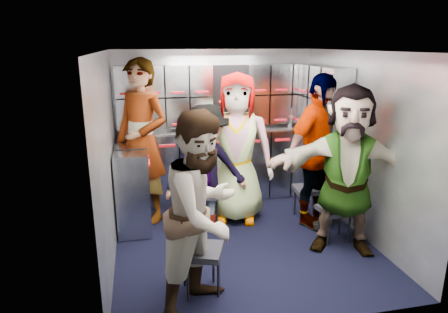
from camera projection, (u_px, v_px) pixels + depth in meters
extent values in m
plane|color=black|center=(241.00, 239.00, 4.59)|extent=(3.00, 3.00, 0.00)
cube|color=gray|center=(216.00, 125.00, 5.72)|extent=(2.80, 0.04, 2.10)
cube|color=gray|center=(108.00, 159.00, 4.02)|extent=(0.04, 3.00, 2.10)
cube|color=gray|center=(360.00, 145.00, 4.59)|extent=(0.04, 3.00, 2.10)
cube|color=silver|center=(244.00, 51.00, 4.02)|extent=(2.80, 3.00, 0.02)
cube|color=gray|center=(219.00, 166.00, 5.67)|extent=(2.68, 0.38, 0.99)
cube|color=gray|center=(133.00, 190.00, 4.74)|extent=(0.38, 0.76, 0.99)
cube|color=silver|center=(219.00, 130.00, 5.53)|extent=(2.68, 0.42, 0.03)
cube|color=gray|center=(218.00, 95.00, 5.46)|extent=(2.68, 0.28, 0.82)
cube|color=gray|center=(323.00, 99.00, 5.10)|extent=(0.28, 1.00, 0.82)
cube|color=gray|center=(322.00, 175.00, 5.28)|extent=(0.28, 1.20, 1.00)
cube|color=#AA0D17|center=(222.00, 143.00, 5.38)|extent=(2.60, 0.02, 0.03)
cube|color=black|center=(201.00, 251.00, 3.53)|extent=(0.46, 0.45, 0.06)
cylinder|color=black|center=(188.00, 281.00, 3.45)|extent=(0.02, 0.02, 0.39)
cylinder|color=black|center=(218.00, 278.00, 3.50)|extent=(0.02, 0.02, 0.39)
cylinder|color=black|center=(184.00, 267.00, 3.67)|extent=(0.02, 0.02, 0.39)
cylinder|color=black|center=(213.00, 264.00, 3.72)|extent=(0.02, 0.02, 0.39)
cube|color=black|center=(204.00, 193.00, 4.88)|extent=(0.43, 0.42, 0.06)
cylinder|color=black|center=(195.00, 214.00, 4.80)|extent=(0.02, 0.02, 0.39)
cylinder|color=black|center=(217.00, 212.00, 4.86)|extent=(0.02, 0.02, 0.39)
cylinder|color=black|center=(192.00, 207.00, 5.02)|extent=(0.02, 0.02, 0.39)
cylinder|color=black|center=(213.00, 205.00, 5.08)|extent=(0.02, 0.02, 0.39)
cube|color=black|center=(233.00, 186.00, 5.22)|extent=(0.40, 0.39, 0.05)
cylinder|color=black|center=(225.00, 204.00, 5.15)|extent=(0.02, 0.02, 0.36)
cylinder|color=black|center=(244.00, 202.00, 5.20)|extent=(0.02, 0.02, 0.36)
cylinder|color=black|center=(222.00, 198.00, 5.35)|extent=(0.02, 0.02, 0.36)
cylinder|color=black|center=(240.00, 196.00, 5.40)|extent=(0.02, 0.02, 0.36)
cube|color=black|center=(308.00, 189.00, 5.08)|extent=(0.37, 0.35, 0.05)
cylinder|color=black|center=(302.00, 208.00, 5.01)|extent=(0.02, 0.02, 0.36)
cylinder|color=black|center=(320.00, 206.00, 5.06)|extent=(0.02, 0.02, 0.36)
cylinder|color=black|center=(295.00, 202.00, 5.22)|extent=(0.02, 0.02, 0.36)
cylinder|color=black|center=(313.00, 200.00, 5.27)|extent=(0.02, 0.02, 0.36)
cube|color=black|center=(335.00, 210.00, 4.48)|extent=(0.38, 0.36, 0.05)
cylinder|color=black|center=(328.00, 231.00, 4.41)|extent=(0.02, 0.02, 0.36)
cylinder|color=black|center=(349.00, 229.00, 4.46)|extent=(0.02, 0.02, 0.36)
cylinder|color=black|center=(320.00, 223.00, 4.61)|extent=(0.02, 0.02, 0.36)
cylinder|color=black|center=(340.00, 221.00, 4.66)|extent=(0.02, 0.02, 0.36)
imported|color=black|center=(142.00, 142.00, 4.89)|extent=(0.88, 0.85, 2.02)
imported|color=black|center=(203.00, 213.00, 3.24)|extent=(1.04, 1.04, 1.70)
imported|color=black|center=(206.00, 170.00, 4.61)|extent=(1.06, 0.71, 1.52)
imported|color=black|center=(236.00, 149.00, 4.90)|extent=(1.03, 0.81, 1.86)
imported|color=black|center=(317.00, 152.00, 4.77)|extent=(1.17, 0.93, 1.86)
imported|color=black|center=(347.00, 170.00, 4.17)|extent=(1.74, 1.16, 1.80)
cylinder|color=white|center=(203.00, 121.00, 5.39)|extent=(0.06, 0.06, 0.28)
cylinder|color=white|center=(190.00, 123.00, 5.36)|extent=(0.06, 0.06, 0.23)
cylinder|color=white|center=(290.00, 118.00, 5.65)|extent=(0.06, 0.06, 0.26)
cylinder|color=#C2B089|center=(182.00, 128.00, 5.35)|extent=(0.09, 0.09, 0.11)
cylinder|color=#C2B089|center=(259.00, 125.00, 5.57)|extent=(0.09, 0.09, 0.10)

